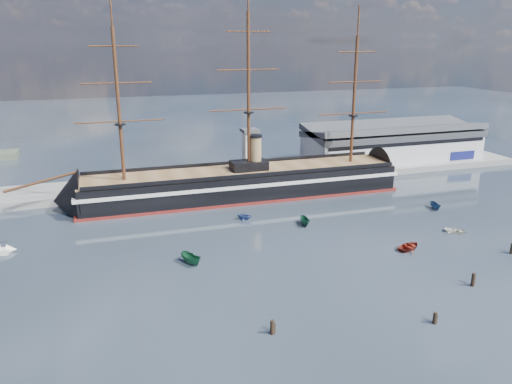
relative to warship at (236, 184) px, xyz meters
name	(u,v)px	position (x,y,z in m)	size (l,w,h in m)	color
ground	(278,218)	(5.18, -20.00, -4.04)	(600.00, 600.00, 0.00)	#1A232A
quay	(268,179)	(15.18, 16.00, -4.04)	(180.00, 18.00, 2.00)	slate
warehouse	(393,143)	(63.18, 20.00, 3.95)	(63.00, 21.00, 11.60)	#B7BABC
quay_tower	(250,152)	(8.18, 13.00, 5.72)	(5.00, 5.00, 15.00)	silver
warship	(236,184)	(0.00, 0.00, 0.00)	(112.96, 17.14, 53.94)	black
motorboat_a	(191,264)	(-20.71, -39.69, -4.04)	(6.66, 2.44, 2.66)	#1A5835
motorboat_b	(409,249)	(24.79, -46.76, -4.04)	(3.78, 1.51, 1.76)	maroon
motorboat_c	(305,225)	(9.48, -26.66, -4.04)	(5.80, 2.13, 2.32)	#144430
motorboat_d	(244,220)	(-3.20, -18.28, -4.04)	(6.42, 2.78, 2.35)	#33478B
motorboat_e	(456,233)	(40.65, -41.98, -4.04)	(3.10, 1.24, 1.45)	silver
motorboat_f	(435,209)	(46.81, -26.42, -4.04)	(5.46, 2.00, 2.18)	navy
piling_near_left	(272,334)	(-13.88, -67.85, -4.04)	(0.64, 0.64, 3.02)	black
piling_near_mid	(434,324)	(11.28, -73.04, -4.04)	(0.64, 0.64, 2.63)	black
piling_near_right	(472,286)	(25.73, -64.68, -4.04)	(0.64, 0.64, 3.25)	black
piling_far_right	(511,254)	(43.53, -55.47, -4.04)	(0.64, 0.64, 3.05)	black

